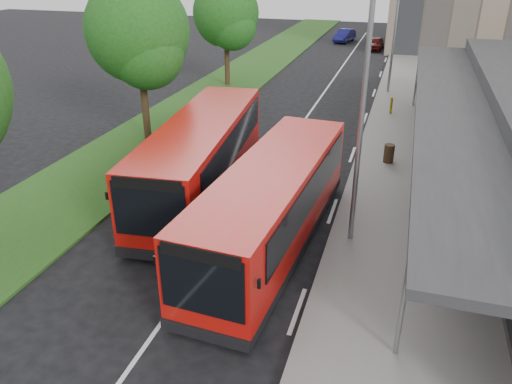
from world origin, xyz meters
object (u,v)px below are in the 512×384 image
lamp_post_near (360,104)px  car_far (345,36)px  tree_mid (139,38)px  bus_main (272,206)px  bollard (391,105)px  bus_second (202,158)px  tree_far (226,18)px  car_near (375,43)px  litter_bin (389,153)px  lamp_post_far (395,21)px

lamp_post_near → car_far: lamp_post_near is taller
tree_mid → bus_main: size_ratio=0.77×
bollard → car_far: car_far is taller
tree_mid → bus_second: size_ratio=0.73×
tree_mid → car_far: 34.47m
tree_far → bollard: (11.67, -4.13, -4.04)m
car_near → car_far: 5.24m
litter_bin → lamp_post_near: bearing=-97.0°
car_near → car_far: size_ratio=0.91×
lamp_post_near → bus_second: 7.09m
bus_second → lamp_post_far: bearing=65.7°
tree_far → car_near: tree_far is taller
litter_bin → car_near: 29.91m
tree_mid → litter_bin: bearing=0.6°
lamp_post_far → bus_second: lamp_post_far is taller
tree_mid → bus_main: bearing=-42.6°
litter_bin → lamp_post_far: bearing=93.9°
bus_second → bollard: bus_second is taller
tree_mid → lamp_post_near: (11.13, -7.05, -0.35)m
bus_main → bollard: 16.20m
tree_mid → tree_far: bearing=90.0°
bus_second → litter_bin: bus_second is taller
bus_second → car_far: 38.80m
lamp_post_near → car_near: (-2.19, 36.92, -4.11)m
bus_second → litter_bin: 8.66m
lamp_post_near → car_far: 41.40m
tree_mid → car_far: tree_mid is taller
bus_second → car_near: (3.82, 34.91, -0.94)m
tree_mid → tree_far: tree_mid is taller
tree_mid → car_near: size_ratio=2.22×
car_near → lamp_post_far: bearing=-78.9°
bus_main → bollard: (2.90, 15.91, -0.84)m
lamp_post_near → bus_main: size_ratio=0.78×
litter_bin → tree_mid: bearing=-179.4°
tree_far → lamp_post_far: 11.17m
bus_main → car_far: bearing=98.3°
bus_second → car_near: 35.13m
tree_mid → lamp_post_far: size_ratio=0.98×
bus_main → bus_second: bus_second is taller
tree_far → litter_bin: tree_far is taller
bus_second → car_far: size_ratio=2.78×
car_near → tree_mid: bearing=-102.9°
bollard → tree_far: bearing=160.5°
tree_far → bus_main: (8.76, -20.05, -3.20)m
tree_far → lamp_post_near: (11.13, -19.05, 0.05)m
bus_second → car_near: size_ratio=3.05×
tree_far → car_far: 22.77m
lamp_post_far → bus_second: size_ratio=0.74×
car_far → lamp_post_near: bearing=-71.6°
bus_main → litter_bin: (3.24, 8.16, -0.90)m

